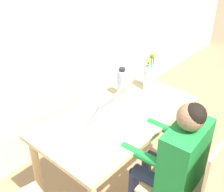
{
  "coord_description": "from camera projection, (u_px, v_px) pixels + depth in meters",
  "views": [
    {
      "loc": [
        -1.2,
        0.35,
        1.96
      ],
      "look_at": [
        0.03,
        1.44,
        0.89
      ],
      "focal_mm": 50.0,
      "sensor_mm": 36.0,
      "label": 1
    }
  ],
  "objects": [
    {
      "name": "wall_back",
      "position": [
        25.0,
        14.0,
        2.18
      ],
      "size": [
        6.4,
        0.05,
        2.5
      ],
      "color": "silver",
      "rests_on": "ground_plane"
    },
    {
      "name": "dining_table",
      "position": [
        117.0,
        127.0,
        2.15
      ],
      "size": [
        1.12,
        0.63,
        0.71
      ],
      "color": "#D6B784",
      "rests_on": "ground_plane"
    },
    {
      "name": "chair_occupied",
      "position": [
        190.0,
        187.0,
        1.88
      ],
      "size": [
        0.43,
        0.43,
        0.91
      ],
      "rotation": [
        0.0,
        0.0,
        3.22
      ],
      "color": "#D6B784",
      "rests_on": "ground_plane"
    },
    {
      "name": "person_seated",
      "position": [
        176.0,
        157.0,
        1.84
      ],
      "size": [
        0.38,
        0.45,
        1.06
      ],
      "rotation": [
        0.0,
        0.0,
        3.22
      ],
      "color": "#1E8438",
      "rests_on": "ground_plane"
    },
    {
      "name": "laptop",
      "position": [
        114.0,
        114.0,
        2.01
      ],
      "size": [
        0.4,
        0.28,
        0.22
      ],
      "rotation": [
        0.0,
        0.0,
        0.11
      ],
      "color": "#B2B2B7",
      "rests_on": "dining_table"
    },
    {
      "name": "flower_vase",
      "position": [
        150.0,
        75.0,
        2.3
      ],
      "size": [
        0.09,
        0.09,
        0.33
      ],
      "color": "silver",
      "rests_on": "dining_table"
    },
    {
      "name": "water_bottle",
      "position": [
        122.0,
        83.0,
        2.23
      ],
      "size": [
        0.07,
        0.07,
        0.23
      ],
      "color": "silver",
      "rests_on": "dining_table"
    }
  ]
}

